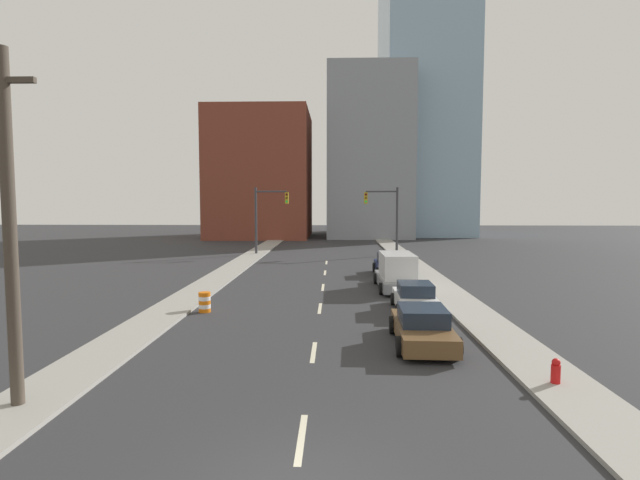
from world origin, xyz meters
TOP-DOWN VIEW (x-y plane):
  - sidewalk_left at (-7.13, 46.20)m, footprint 2.14×92.40m
  - sidewalk_right at (7.13, 46.20)m, footprint 2.14×92.40m
  - lane_stripe_at_2m at (0.00, 2.00)m, footprint 0.16×2.40m
  - lane_stripe_at_8m at (0.00, 8.33)m, footprint 0.16×2.40m
  - lane_stripe_at_15m at (0.00, 15.42)m, footprint 0.16×2.40m
  - lane_stripe_at_21m at (0.00, 21.38)m, footprint 0.16×2.40m
  - lane_stripe_at_28m at (0.00, 27.57)m, footprint 0.16×2.40m
  - lane_stripe_at_34m at (0.00, 33.67)m, footprint 0.16×2.40m
  - building_brick_left at (-10.06, 64.50)m, footprint 14.00×16.00m
  - building_office_center at (5.58, 68.50)m, footprint 12.00×20.00m
  - building_glass_right at (14.72, 72.50)m, footprint 13.00×20.00m
  - traffic_signal_left at (-6.15, 39.77)m, footprint 3.33×0.35m
  - traffic_signal_right at (5.87, 39.77)m, footprint 3.33×0.35m
  - utility_pole_left_near at (-7.27, 3.35)m, footprint 1.60×0.32m
  - traffic_barrel at (-5.43, 14.43)m, footprint 0.56×0.56m
  - fire_hydrant at (6.96, 5.24)m, footprint 0.26×0.26m
  - sedan_brown at (3.94, 9.36)m, footprint 2.27×4.83m
  - sedan_white at (4.56, 14.94)m, footprint 2.16×4.45m
  - box_truck_gray at (4.41, 20.78)m, footprint 2.41×5.87m
  - sedan_navy at (4.56, 26.69)m, footprint 2.07×4.32m

SIDE VIEW (x-z plane):
  - lane_stripe_at_2m at x=0.00m, z-range 0.00..0.01m
  - lane_stripe_at_8m at x=0.00m, z-range 0.00..0.01m
  - lane_stripe_at_15m at x=0.00m, z-range 0.00..0.01m
  - lane_stripe_at_21m at x=0.00m, z-range 0.00..0.01m
  - lane_stripe_at_28m at x=0.00m, z-range 0.00..0.01m
  - lane_stripe_at_34m at x=0.00m, z-range 0.00..0.01m
  - sidewalk_left at x=-7.13m, z-range 0.00..0.13m
  - sidewalk_right at x=7.13m, z-range 0.00..0.13m
  - fire_hydrant at x=6.96m, z-range 0.00..0.83m
  - traffic_barrel at x=-5.43m, z-range 0.00..0.95m
  - sedan_white at x=4.56m, z-range -0.06..1.30m
  - sedan_brown at x=3.94m, z-range -0.05..1.34m
  - sedan_navy at x=4.56m, z-range -0.07..1.48m
  - box_truck_gray at x=4.41m, z-range -0.06..2.11m
  - traffic_signal_left at x=-6.15m, z-range 0.87..7.44m
  - traffic_signal_right at x=5.87m, z-range 0.87..7.44m
  - utility_pole_left_near at x=-7.27m, z-range 0.12..9.07m
  - building_brick_left at x=-10.06m, z-range 0.00..18.06m
  - building_office_center at x=5.58m, z-range 0.00..24.02m
  - building_glass_right at x=14.72m, z-range 0.00..41.06m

